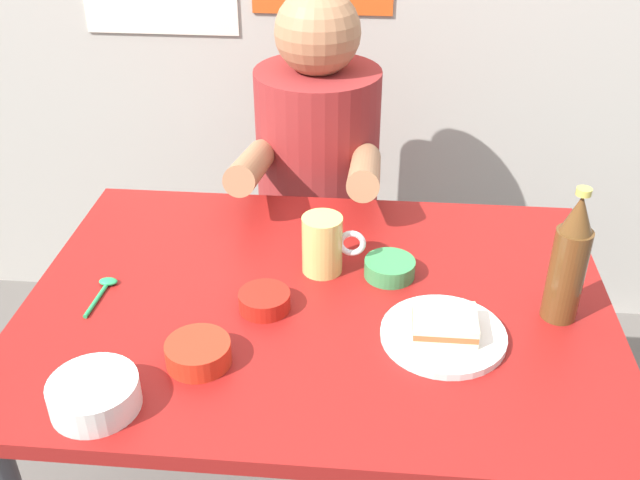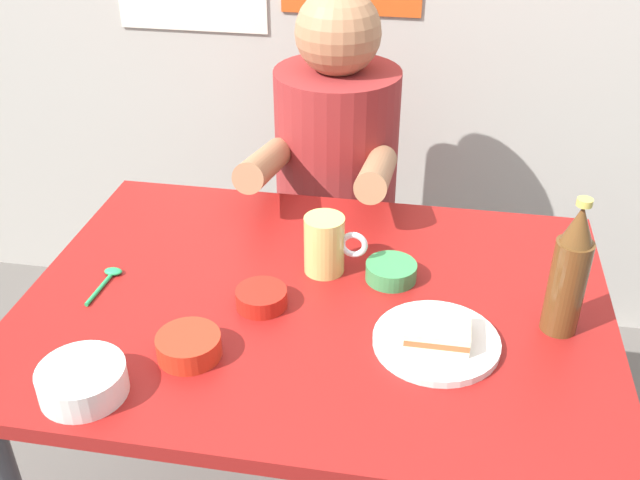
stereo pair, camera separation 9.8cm
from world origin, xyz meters
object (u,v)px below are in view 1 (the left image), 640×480
dining_table (318,337)px  rice_bowl_white (94,393)px  beer_bottle (569,261)px  beer_mug (323,244)px  person_seated (317,148)px  sandwich (444,324)px  plate_orange (443,335)px  stool (318,278)px

dining_table → rice_bowl_white: rice_bowl_white is taller
beer_bottle → beer_mug: bearing=166.0°
person_seated → sandwich: size_ratio=6.54×
plate_orange → beer_mug: beer_mug is taller
dining_table → rice_bowl_white: bearing=-135.5°
plate_orange → sandwich: size_ratio=2.00×
rice_bowl_white → person_seated: bearing=74.4°
plate_orange → beer_bottle: beer_bottle is taller
sandwich → rice_bowl_white: (-0.55, -0.22, -0.00)m
sandwich → beer_bottle: 0.24m
beer_mug → sandwich: bearing=-40.5°
beer_bottle → stool: bearing=127.9°
sandwich → beer_mug: size_ratio=0.87×
beer_mug → stool: bearing=96.5°
dining_table → stool: dining_table is taller
person_seated → beer_bottle: size_ratio=2.75×
stool → beer_bottle: 0.96m
sandwich → plate_orange: bearing=0.0°
stool → beer_mug: 0.70m
person_seated → beer_mug: 0.53m
plate_orange → rice_bowl_white: bearing=-158.5°
rice_bowl_white → dining_table: bearing=44.5°
stool → beer_mug: bearing=-83.5°
person_seated → plate_orange: (0.29, -0.71, -0.02)m
stool → person_seated: (0.00, -0.01, 0.42)m
dining_table → rice_bowl_white: 0.46m
beer_mug → beer_bottle: beer_bottle is taller
person_seated → plate_orange: bearing=-68.1°
stool → beer_bottle: beer_bottle is taller
plate_orange → dining_table: bearing=157.4°
dining_table → plate_orange: bearing=-22.6°
rice_bowl_white → stool: bearing=74.6°
dining_table → beer_bottle: beer_bottle is taller
stool → beer_mug: size_ratio=3.57×
plate_orange → beer_bottle: (0.21, 0.08, 0.11)m
person_seated → beer_mug: person_seated is taller
plate_orange → rice_bowl_white: rice_bowl_white is taller
dining_table → beer_bottle: bearing=-1.5°
stool → rice_bowl_white: (-0.26, -0.94, 0.42)m
dining_table → person_seated: size_ratio=1.53×
sandwich → rice_bowl_white: size_ratio=0.79×
dining_table → plate_orange: (0.23, -0.10, 0.10)m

